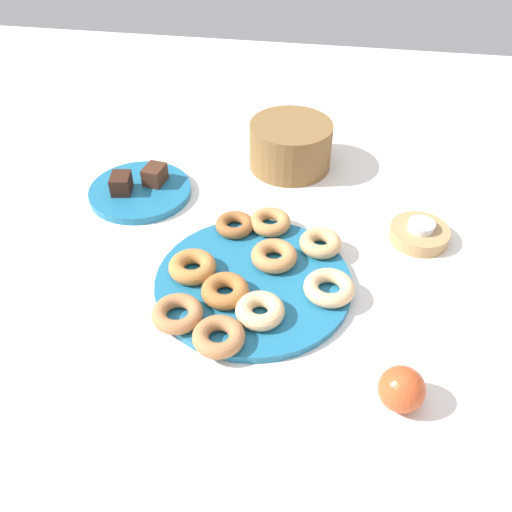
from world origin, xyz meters
name	(u,v)px	position (x,y,z in m)	size (l,w,h in m)	color
ground_plane	(253,285)	(0.00, 0.00, 0.00)	(2.40, 2.40, 0.00)	white
donut_plate	(253,282)	(0.00, 0.00, 0.01)	(0.36, 0.36, 0.01)	#1E6B93
donut_0	(219,337)	(-0.03, -0.15, 0.03)	(0.09, 0.09, 0.03)	#B27547
donut_1	(270,222)	(0.01, 0.16, 0.03)	(0.08, 0.08, 0.03)	#C6844C
donut_2	(274,256)	(0.03, 0.05, 0.03)	(0.09, 0.09, 0.03)	#C6844C
donut_3	(235,225)	(-0.06, 0.14, 0.03)	(0.08, 0.08, 0.02)	#995B2D
donut_4	(260,311)	(0.03, -0.09, 0.03)	(0.08, 0.08, 0.03)	#EABC84
donut_5	(192,267)	(-0.11, 0.00, 0.03)	(0.09, 0.09, 0.03)	#BC7A3D
donut_6	(329,288)	(0.14, -0.01, 0.03)	(0.09, 0.09, 0.03)	#EABC84
donut_7	(177,314)	(-0.11, -0.11, 0.03)	(0.09, 0.09, 0.03)	#B27547
donut_8	(320,243)	(0.11, 0.11, 0.03)	(0.08, 0.08, 0.03)	tan
donut_9	(225,291)	(-0.04, -0.05, 0.03)	(0.08, 0.08, 0.03)	#AD6B33
cake_plate	(140,191)	(-0.29, 0.24, 0.01)	(0.22, 0.22, 0.02)	#1E6B93
brownie_near	(121,183)	(-0.33, 0.23, 0.04)	(0.04, 0.05, 0.04)	#381E14
brownie_far	(155,175)	(-0.27, 0.27, 0.04)	(0.04, 0.05, 0.04)	#472819
candle_holder	(419,234)	(0.30, 0.18, 0.01)	(0.12, 0.12, 0.03)	tan
tealight	(421,226)	(0.30, 0.18, 0.03)	(0.05, 0.05, 0.01)	silver
basket	(290,145)	(0.02, 0.41, 0.05)	(0.19, 0.19, 0.11)	brown
apple	(402,389)	(0.25, -0.21, 0.03)	(0.07, 0.07, 0.07)	#CC4C23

